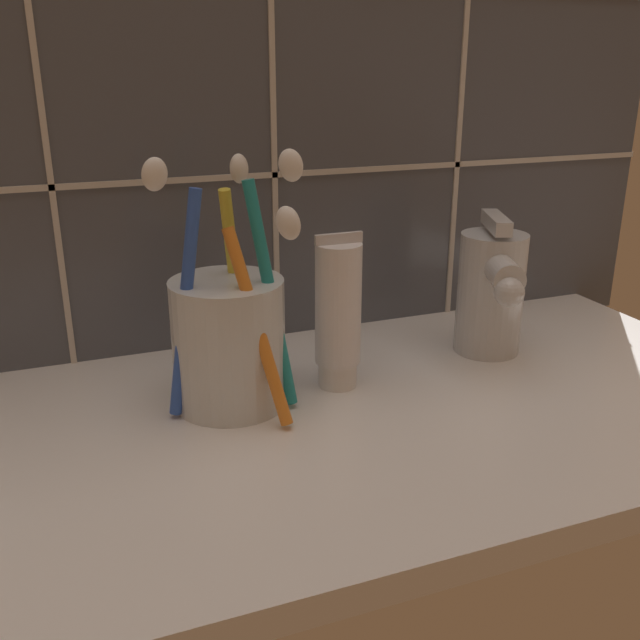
# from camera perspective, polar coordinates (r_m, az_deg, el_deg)

# --- Properties ---
(sink_counter) EXTENTS (0.74, 0.35, 0.02)m
(sink_counter) POSITION_cam_1_polar(r_m,az_deg,el_deg) (0.53, 0.36, -8.56)
(sink_counter) COLOR white
(sink_counter) RESTS_ON ground
(tile_wall_backsplash) EXTENTS (0.84, 0.02, 0.45)m
(tile_wall_backsplash) POSITION_cam_1_polar(r_m,az_deg,el_deg) (0.64, -5.65, 16.33)
(tile_wall_backsplash) COLOR #4C515B
(tile_wall_backsplash) RESTS_ON ground
(toothbrush_cup) EXTENTS (0.11, 0.12, 0.19)m
(toothbrush_cup) POSITION_cam_1_polar(r_m,az_deg,el_deg) (0.53, -7.24, -1.35)
(toothbrush_cup) COLOR silver
(toothbrush_cup) RESTS_ON sink_counter
(toothpaste_tube) EXTENTS (0.04, 0.04, 0.12)m
(toothpaste_tube) POSITION_cam_1_polar(r_m,az_deg,el_deg) (0.55, 1.46, 0.56)
(toothpaste_tube) COLOR white
(toothpaste_tube) RESTS_ON sink_counter
(sink_faucet) EXTENTS (0.06, 0.10, 0.12)m
(sink_faucet) POSITION_cam_1_polar(r_m,az_deg,el_deg) (0.64, 13.59, 2.37)
(sink_faucet) COLOR silver
(sink_faucet) RESTS_ON sink_counter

